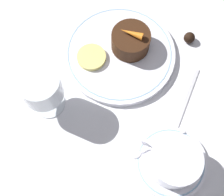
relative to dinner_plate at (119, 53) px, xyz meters
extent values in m
plane|color=white|center=(-0.01, 0.06, -0.01)|extent=(3.00, 3.00, 0.00)
cylinder|color=white|center=(0.00, 0.00, 0.00)|extent=(0.24, 0.24, 0.01)
torus|color=#8CB2D1|center=(0.00, 0.00, 0.00)|extent=(0.23, 0.23, 0.00)
cylinder|color=white|center=(-0.21, 0.14, 0.00)|extent=(0.14, 0.14, 0.01)
torus|color=#8CB2D1|center=(-0.21, 0.14, 0.00)|extent=(0.13, 0.13, 0.00)
cylinder|color=white|center=(-0.21, 0.14, 0.03)|extent=(0.09, 0.09, 0.06)
cylinder|color=#9E7A4C|center=(-0.21, 0.14, 0.03)|extent=(0.08, 0.08, 0.05)
torus|color=white|center=(-0.16, 0.14, 0.03)|extent=(0.04, 0.01, 0.04)
cube|color=silver|center=(-0.18, 0.12, 0.00)|extent=(0.05, 0.09, 0.00)
ellipsoid|color=silver|center=(-0.15, 0.17, 0.00)|extent=(0.02, 0.03, 0.00)
cylinder|color=silver|center=(0.06, 0.18, -0.01)|extent=(0.06, 0.06, 0.01)
cylinder|color=silver|center=(0.06, 0.18, 0.02)|extent=(0.01, 0.01, 0.06)
cylinder|color=silver|center=(0.06, 0.18, 0.08)|extent=(0.08, 0.08, 0.06)
cylinder|color=#5B0F1E|center=(0.06, 0.18, 0.07)|extent=(0.07, 0.07, 0.03)
cube|color=silver|center=(-0.17, 0.00, -0.01)|extent=(0.03, 0.14, 0.01)
cube|color=silver|center=(-0.19, 0.10, -0.01)|extent=(0.03, 0.05, 0.01)
cylinder|color=#381E0F|center=(-0.01, -0.02, 0.03)|extent=(0.08, 0.08, 0.04)
cone|color=orange|center=(-0.01, -0.02, 0.06)|extent=(0.05, 0.02, 0.01)
cylinder|color=#EFE075|center=(0.04, 0.05, 0.01)|extent=(0.06, 0.06, 0.01)
sphere|color=black|center=(-0.11, -0.12, 0.00)|extent=(0.02, 0.02, 0.02)
camera|label=1|loc=(-0.17, 0.29, 0.59)|focal=50.00mm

